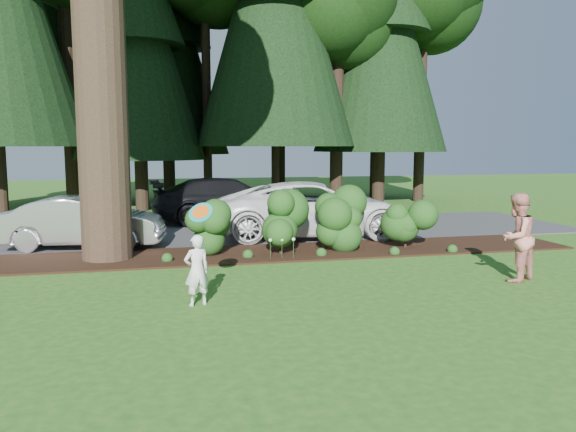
# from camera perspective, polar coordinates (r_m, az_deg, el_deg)

# --- Properties ---
(ground) EXTENTS (80.00, 80.00, 0.00)m
(ground) POSITION_cam_1_polar(r_m,az_deg,el_deg) (12.07, 3.28, -6.63)
(ground) COLOR #245718
(ground) RESTS_ON ground
(mulch_bed) EXTENTS (16.00, 2.50, 0.05)m
(mulch_bed) POSITION_cam_1_polar(r_m,az_deg,el_deg) (15.14, -0.21, -3.71)
(mulch_bed) COLOR black
(mulch_bed) RESTS_ON ground
(driveway) EXTENTS (22.00, 6.00, 0.03)m
(driveway) POSITION_cam_1_polar(r_m,az_deg,el_deg) (19.25, -3.05, -1.43)
(driveway) COLOR #38383A
(driveway) RESTS_ON ground
(shrub_row) EXTENTS (6.53, 1.60, 1.61)m
(shrub_row) POSITION_cam_1_polar(r_m,az_deg,el_deg) (15.09, 2.73, -0.73)
(shrub_row) COLOR #234916
(shrub_row) RESTS_ON ground
(lily_cluster) EXTENTS (0.69, 0.09, 0.57)m
(lily_cluster) POSITION_cam_1_polar(r_m,az_deg,el_deg) (14.17, -0.62, -2.52)
(lily_cluster) COLOR #234916
(lily_cluster) RESTS_ON ground
(tree_wall) EXTENTS (25.66, 12.15, 17.09)m
(tree_wall) POSITION_cam_1_polar(r_m,az_deg,el_deg) (28.63, -5.99, 20.46)
(tree_wall) COLOR black
(tree_wall) RESTS_ON ground
(car_silver_wagon) EXTENTS (4.54, 2.12, 1.44)m
(car_silver_wagon) POSITION_cam_1_polar(r_m,az_deg,el_deg) (16.70, -20.05, -0.60)
(car_silver_wagon) COLOR silver
(car_silver_wagon) RESTS_ON driveway
(car_white_suv) EXTENTS (6.47, 3.44, 1.73)m
(car_white_suv) POSITION_cam_1_polar(r_m,az_deg,el_deg) (17.71, 2.70, 0.71)
(car_white_suv) COLOR white
(car_white_suv) RESTS_ON driveway
(car_dark_suv) EXTENTS (5.88, 2.79, 1.66)m
(car_dark_suv) POSITION_cam_1_polar(r_m,az_deg,el_deg) (21.25, -6.09, 1.64)
(car_dark_suv) COLOR black
(car_dark_suv) RESTS_ON driveway
(child) EXTENTS (0.54, 0.43, 1.29)m
(child) POSITION_cam_1_polar(r_m,az_deg,el_deg) (10.27, -9.25, -5.46)
(child) COLOR white
(child) RESTS_ON ground
(adult) EXTENTS (1.14, 1.05, 1.89)m
(adult) POSITION_cam_1_polar(r_m,az_deg,el_deg) (12.87, 22.21, -2.01)
(adult) COLOR red
(adult) RESTS_ON ground
(frisbee) EXTENTS (0.55, 0.38, 0.47)m
(frisbee) POSITION_cam_1_polar(r_m,az_deg,el_deg) (10.49, -8.85, 0.36)
(frisbee) COLOR teal
(frisbee) RESTS_ON ground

